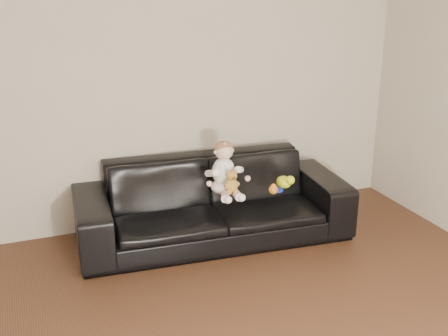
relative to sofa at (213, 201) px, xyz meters
name	(u,v)px	position (x,y,z in m)	size (l,w,h in m)	color
wall_back	(132,82)	(-0.53, 0.50, 0.97)	(5.00, 5.00, 0.00)	#B3A996
sofa	(213,201)	(0.00, 0.00, 0.00)	(2.28, 0.89, 0.67)	black
baby	(225,171)	(0.06, -0.12, 0.30)	(0.33, 0.39, 0.45)	#F8D2DA
teddy_bear	(232,182)	(0.07, -0.26, 0.25)	(0.13, 0.13, 0.19)	#AC8231
toy_green	(284,182)	(0.58, -0.18, 0.16)	(0.12, 0.15, 0.10)	#D0DB19
toy_rattle	(273,190)	(0.43, -0.28, 0.14)	(0.08, 0.08, 0.08)	orange
toy_blue_disc	(277,190)	(0.49, -0.22, 0.11)	(0.11, 0.11, 0.02)	#1A27D1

